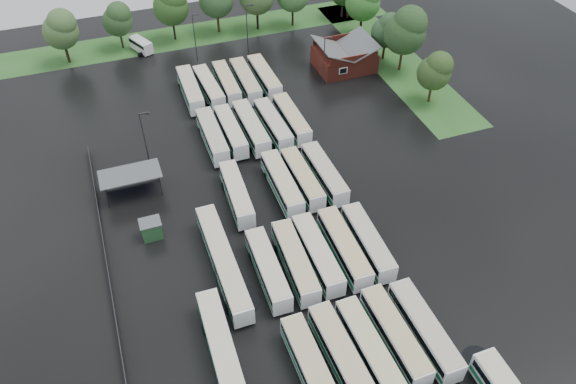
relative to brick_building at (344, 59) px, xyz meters
name	(u,v)px	position (x,y,z in m)	size (l,w,h in m)	color
ground	(306,275)	(-24.00, -42.77, -1.87)	(160.00, 160.00, 0.00)	black
brick_building	(344,59)	(0.00, 0.00, 0.00)	(10.07, 8.60, 5.39)	maroon
wash_shed	(130,175)	(-41.20, -20.74, 1.12)	(8.20, 4.20, 3.58)	#2D2D30
utility_hut	(151,229)	(-40.20, -30.17, -0.55)	(2.70, 2.20, 2.62)	#204D26
grass_strip_north	(198,34)	(-22.00, 22.03, -1.86)	(80.00, 10.00, 0.01)	#2A5C21
grass_strip_east	(392,58)	(10.00, 0.03, -1.86)	(10.00, 50.00, 0.01)	#2A5C21
west_fence	(109,272)	(-46.20, -34.77, -1.27)	(0.10, 50.00, 1.20)	#2D2D30
bus_r1c0	(311,368)	(-28.44, -55.36, -0.10)	(2.58, 11.57, 3.21)	white
bus_r1c1	(342,355)	(-25.01, -55.10, -0.07)	(2.83, 11.81, 3.27)	white
bus_r1c2	(369,348)	(-22.00, -55.21, -0.12)	(2.67, 11.45, 3.17)	white
bus_r1c3	(395,335)	(-18.76, -54.82, -0.09)	(2.64, 11.62, 3.22)	white
bus_r1c4	(424,330)	(-15.50, -55.28, -0.06)	(2.59, 11.81, 3.28)	white
bus_r2c0	(268,269)	(-28.48, -41.75, -0.12)	(2.63, 11.42, 3.17)	white
bus_r2c1	(295,262)	(-25.09, -41.80, -0.08)	(2.95, 11.77, 3.25)	white
bus_r2c2	(318,254)	(-22.16, -41.60, -0.08)	(2.59, 11.68, 3.25)	white
bus_r2c3	(344,248)	(-18.74, -41.76, -0.06)	(2.74, 11.85, 3.29)	white
bus_r2c4	(368,242)	(-15.59, -41.85, -0.12)	(2.77, 11.49, 3.18)	white
bus_r3c0	(237,194)	(-28.31, -27.94, -0.13)	(2.92, 11.41, 3.15)	white
bus_r3c2	(282,184)	(-21.92, -28.17, -0.07)	(2.64, 11.79, 3.27)	white
bus_r3c3	(302,178)	(-18.90, -28.04, -0.14)	(2.52, 11.30, 3.14)	white
bus_r3c4	(324,174)	(-15.65, -28.17, -0.11)	(2.61, 11.53, 3.20)	white
bus_r4c0	(212,136)	(-28.21, -14.40, -0.06)	(2.59, 11.80, 3.28)	white
bus_r4c1	(231,131)	(-25.24, -14.11, -0.14)	(2.46, 11.29, 3.14)	white
bus_r4c2	(251,127)	(-22.08, -14.35, -0.04)	(2.70, 11.95, 3.32)	white
bus_r4c3	(273,124)	(-18.63, -14.66, -0.11)	(2.77, 11.53, 3.19)	white
bus_r4c4	(292,119)	(-15.43, -14.29, -0.12)	(2.53, 11.45, 3.18)	white
bus_r5c0	(190,90)	(-28.50, -0.60, -0.05)	(2.75, 11.89, 3.30)	white
bus_r5c1	(209,87)	(-25.36, -0.84, -0.13)	(2.94, 11.42, 3.15)	white
bus_r5c2	(227,83)	(-22.17, -0.52, -0.14)	(2.57, 11.30, 3.14)	white
bus_r5c3	(246,81)	(-18.95, -1.05, -0.07)	(2.64, 11.78, 3.27)	white
bus_r5c4	(264,77)	(-15.53, -0.97, -0.07)	(2.62, 11.74, 3.26)	white
artic_bus_west_b	(223,262)	(-33.11, -38.89, -0.09)	(2.55, 17.32, 3.21)	white
artic_bus_west_c	(226,363)	(-36.36, -51.92, -0.10)	(2.83, 17.22, 3.19)	white
minibus	(141,45)	(-33.72, 18.93, -0.57)	(4.01, 5.70, 2.34)	silver
tree_north_0	(61,29)	(-46.91, 19.12, 4.84)	(6.29, 6.29, 10.43)	black
tree_north_1	(118,19)	(-36.81, 21.37, 4.06)	(5.56, 5.56, 9.21)	#2E2318
tree_north_2	(171,4)	(-26.61, 21.31, 5.34)	(6.76, 6.76, 11.20)	black
tree_east_0	(436,70)	(9.11, -15.12, 4.07)	(5.57, 5.57, 9.23)	#382517
tree_east_1	(406,30)	(9.45, -4.22, 5.97)	(7.35, 7.35, 12.17)	#3B2518
tree_east_2	(388,30)	(8.45, 0.40, 3.96)	(5.47, 5.47, 9.06)	#321E13
tree_east_3	(364,0)	(8.55, 10.56, 5.36)	(6.78, 6.78, 11.23)	black
lamp_post_ne	(325,58)	(-5.82, -4.33, 3.42)	(1.40, 0.27, 9.10)	#2D2D30
lamp_post_nw	(145,139)	(-38.04, -17.14, 3.92)	(1.54, 0.30, 9.97)	#2D2D30
lamp_post_back_w	(195,34)	(-24.46, 11.79, 3.39)	(1.39, 0.27, 9.06)	#2D2D30
lamp_post_back_e	(248,26)	(-14.71, 11.17, 3.67)	(1.47, 0.29, 9.53)	#2D2D30
puddle_2	(240,300)	(-32.55, -43.64, -1.86)	(4.90, 4.90, 0.01)	black
puddle_3	(354,260)	(-17.64, -42.69, -1.86)	(3.43, 3.43, 0.01)	black
puddle_4	(478,360)	(-11.20, -59.48, -1.86)	(3.42, 3.42, 0.01)	black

